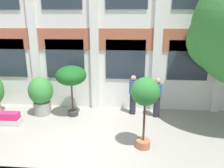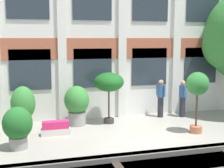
{
  "view_description": "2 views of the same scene",
  "coord_description": "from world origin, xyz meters",
  "px_view_note": "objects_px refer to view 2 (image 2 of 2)",
  "views": [
    {
      "loc": [
        1.46,
        -6.18,
        3.94
      ],
      "look_at": [
        0.86,
        1.6,
        1.6
      ],
      "focal_mm": 35.0,
      "sensor_mm": 36.0,
      "label": 1
    },
    {
      "loc": [
        -4.11,
        -10.17,
        3.53
      ],
      "look_at": [
        -0.9,
        1.46,
        1.76
      ],
      "focal_mm": 50.0,
      "sensor_mm": 36.0,
      "label": 2
    }
  ],
  "objects_px": {
    "potted_plant_ribbed_drum": "(77,104)",
    "potted_plant_terracotta_small": "(197,88)",
    "potted_plant_glazed_jar": "(23,105)",
    "resident_watching_tracks": "(183,97)",
    "potted_plant_stone_basin": "(18,126)",
    "resident_by_doorway": "(161,97)",
    "potted_plant_low_pan": "(109,83)",
    "potted_plant_square_trough": "(56,128)"
  },
  "relations": [
    {
      "from": "potted_plant_ribbed_drum",
      "to": "potted_plant_terracotta_small",
      "type": "height_order",
      "value": "potted_plant_terracotta_small"
    },
    {
      "from": "potted_plant_terracotta_small",
      "to": "potted_plant_glazed_jar",
      "type": "bearing_deg",
      "value": 160.62
    },
    {
      "from": "potted_plant_glazed_jar",
      "to": "resident_watching_tracks",
      "type": "distance_m",
      "value": 6.95
    },
    {
      "from": "potted_plant_stone_basin",
      "to": "resident_by_doorway",
      "type": "relative_size",
      "value": 0.81
    },
    {
      "from": "potted_plant_ribbed_drum",
      "to": "potted_plant_glazed_jar",
      "type": "distance_m",
      "value": 2.11
    },
    {
      "from": "resident_by_doorway",
      "to": "resident_watching_tracks",
      "type": "bearing_deg",
      "value": 144.69
    },
    {
      "from": "potted_plant_glazed_jar",
      "to": "potted_plant_low_pan",
      "type": "bearing_deg",
      "value": -0.17
    },
    {
      "from": "potted_plant_low_pan",
      "to": "resident_watching_tracks",
      "type": "xyz_separation_m",
      "value": [
        3.5,
        0.16,
        -0.79
      ]
    },
    {
      "from": "potted_plant_stone_basin",
      "to": "resident_by_doorway",
      "type": "height_order",
      "value": "resident_by_doorway"
    },
    {
      "from": "potted_plant_stone_basin",
      "to": "potted_plant_terracotta_small",
      "type": "bearing_deg",
      "value": 0.17
    },
    {
      "from": "potted_plant_ribbed_drum",
      "to": "potted_plant_low_pan",
      "type": "height_order",
      "value": "potted_plant_low_pan"
    },
    {
      "from": "potted_plant_terracotta_small",
      "to": "potted_plant_square_trough",
      "type": "xyz_separation_m",
      "value": [
        -5.13,
        1.14,
        -1.48
      ]
    },
    {
      "from": "resident_by_doorway",
      "to": "potted_plant_stone_basin",
      "type": "bearing_deg",
      "value": -0.34
    },
    {
      "from": "potted_plant_ribbed_drum",
      "to": "potted_plant_glazed_jar",
      "type": "xyz_separation_m",
      "value": [
        -2.11,
        -0.04,
        0.07
      ]
    },
    {
      "from": "potted_plant_terracotta_small",
      "to": "resident_by_doorway",
      "type": "xyz_separation_m",
      "value": [
        -0.3,
        2.57,
        -0.81
      ]
    },
    {
      "from": "potted_plant_terracotta_small",
      "to": "potted_plant_square_trough",
      "type": "bearing_deg",
      "value": 167.43
    },
    {
      "from": "potted_plant_terracotta_small",
      "to": "potted_plant_stone_basin",
      "type": "height_order",
      "value": "potted_plant_terracotta_small"
    },
    {
      "from": "potted_plant_stone_basin",
      "to": "resident_watching_tracks",
      "type": "height_order",
      "value": "resident_watching_tracks"
    },
    {
      "from": "potted_plant_ribbed_drum",
      "to": "resident_watching_tracks",
      "type": "xyz_separation_m",
      "value": [
        4.84,
        0.11,
        -0.0
      ]
    },
    {
      "from": "potted_plant_square_trough",
      "to": "resident_by_doorway",
      "type": "bearing_deg",
      "value": 16.41
    },
    {
      "from": "potted_plant_ribbed_drum",
      "to": "potted_plant_glazed_jar",
      "type": "relative_size",
      "value": 0.95
    },
    {
      "from": "resident_watching_tracks",
      "to": "potted_plant_terracotta_small",
      "type": "bearing_deg",
      "value": -99.14
    },
    {
      "from": "potted_plant_square_trough",
      "to": "potted_plant_stone_basin",
      "type": "bearing_deg",
      "value": -138.11
    },
    {
      "from": "potted_plant_glazed_jar",
      "to": "potted_plant_low_pan",
      "type": "xyz_separation_m",
      "value": [
        3.45,
        -0.01,
        0.72
      ]
    },
    {
      "from": "potted_plant_stone_basin",
      "to": "resident_watching_tracks",
      "type": "distance_m",
      "value": 7.5
    },
    {
      "from": "potted_plant_square_trough",
      "to": "resident_watching_tracks",
      "type": "xyz_separation_m",
      "value": [
        5.81,
        1.21,
        0.65
      ]
    },
    {
      "from": "potted_plant_glazed_jar",
      "to": "potted_plant_terracotta_small",
      "type": "distance_m",
      "value": 6.69
    },
    {
      "from": "potted_plant_low_pan",
      "to": "potted_plant_square_trough",
      "type": "xyz_separation_m",
      "value": [
        -2.32,
        -1.05,
        -1.44
      ]
    },
    {
      "from": "potted_plant_glazed_jar",
      "to": "potted_plant_ribbed_drum",
      "type": "bearing_deg",
      "value": 1.15
    },
    {
      "from": "potted_plant_ribbed_drum",
      "to": "potted_plant_glazed_jar",
      "type": "height_order",
      "value": "potted_plant_glazed_jar"
    },
    {
      "from": "potted_plant_low_pan",
      "to": "resident_by_doorway",
      "type": "xyz_separation_m",
      "value": [
        2.52,
        0.37,
        -0.77
      ]
    },
    {
      "from": "potted_plant_square_trough",
      "to": "resident_watching_tracks",
      "type": "height_order",
      "value": "resident_watching_tracks"
    },
    {
      "from": "potted_plant_square_trough",
      "to": "potted_plant_terracotta_small",
      "type": "bearing_deg",
      "value": -12.57
    },
    {
      "from": "resident_by_doorway",
      "to": "potted_plant_low_pan",
      "type": "bearing_deg",
      "value": -14.81
    },
    {
      "from": "potted_plant_square_trough",
      "to": "potted_plant_low_pan",
      "type": "bearing_deg",
      "value": 24.41
    },
    {
      "from": "potted_plant_glazed_jar",
      "to": "resident_by_doorway",
      "type": "height_order",
      "value": "potted_plant_glazed_jar"
    },
    {
      "from": "potted_plant_square_trough",
      "to": "potted_plant_ribbed_drum",
      "type": "bearing_deg",
      "value": 48.59
    },
    {
      "from": "potted_plant_terracotta_small",
      "to": "potted_plant_low_pan",
      "type": "relative_size",
      "value": 1.08
    },
    {
      "from": "potted_plant_square_trough",
      "to": "resident_by_doorway",
      "type": "xyz_separation_m",
      "value": [
        4.83,
        1.42,
        0.67
      ]
    },
    {
      "from": "potted_plant_low_pan",
      "to": "potted_plant_stone_basin",
      "type": "relative_size",
      "value": 1.55
    },
    {
      "from": "potted_plant_glazed_jar",
      "to": "potted_plant_terracotta_small",
      "type": "xyz_separation_m",
      "value": [
        6.27,
        -2.21,
        0.76
      ]
    },
    {
      "from": "potted_plant_glazed_jar",
      "to": "resident_by_doorway",
      "type": "distance_m",
      "value": 5.98
    }
  ]
}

